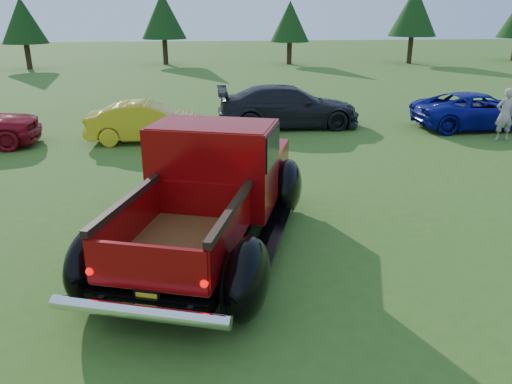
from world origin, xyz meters
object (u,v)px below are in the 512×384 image
show_car_grey (288,106)px  tree_west (23,21)px  spectator (505,114)px  tree_mid_right (290,22)px  show_car_blue (479,111)px  pickup_truck (215,186)px  show_car_yellow (148,122)px  tree_east (414,11)px  tree_mid_left (163,16)px

show_car_grey → tree_west: bearing=37.3°
show_car_grey → spectator: bearing=-111.7°
tree_mid_right → show_car_blue: bearing=-83.7°
tree_mid_right → show_car_grey: (-3.89, -20.59, -2.28)m
pickup_truck → show_car_yellow: size_ratio=1.62×
show_car_grey → spectator: spectator is taller
tree_west → tree_east: bearing=1.1°
show_car_blue → spectator: (-0.11, -1.61, 0.20)m
show_car_grey → tree_mid_left: bearing=14.9°
spectator → show_car_yellow: bearing=-4.1°
tree_east → pickup_truck: tree_east is taller
tree_mid_left → spectator: (11.26, -24.24, -2.59)m
spectator → show_car_grey: bearing=-21.3°
tree_mid_left → tree_east: bearing=-4.8°
show_car_yellow → tree_mid_right: bearing=-19.3°
tree_mid_right → show_car_yellow: 23.78m
show_car_blue → spectator: bearing=176.0°
show_car_blue → tree_mid_left: bearing=26.6°
tree_mid_right → tree_east: (9.00, -0.50, 0.68)m
spectator → tree_mid_left: bearing=-63.1°
tree_west → tree_mid_right: size_ratio=1.05×
show_car_yellow → pickup_truck: bearing=-165.2°
show_car_grey → show_car_yellow: bearing=110.0°
tree_mid_left → show_car_blue: (11.37, -22.62, -2.79)m
tree_mid_left → show_car_yellow: tree_mid_left is taller
show_car_yellow → spectator: spectator is taller
pickup_truck → show_car_grey: bearing=90.2°
tree_west → tree_east: size_ratio=0.85×
tree_west → show_car_grey: size_ratio=0.96×
tree_mid_left → tree_mid_right: bearing=-6.3°
tree_east → spectator: (-6.74, -22.74, -2.86)m
tree_east → show_car_yellow: size_ratio=1.49×
tree_west → show_car_blue: bearing=-45.4°
tree_west → tree_east: tree_east is taller
tree_mid_right → show_car_yellow: tree_mid_right is taller
tree_west → tree_mid_left: bearing=12.5°
tree_west → spectator: 30.17m
show_car_yellow → tree_mid_left: bearing=2.9°
tree_east → show_car_grey: size_ratio=1.13×
tree_mid_left → show_car_yellow: 23.28m
spectator → tree_west: bearing=-45.7°
show_car_grey → pickup_truck: bearing=163.2°
tree_mid_left → show_car_grey: bearing=-76.7°
tree_mid_left → show_car_grey: size_ratio=1.05×
tree_mid_left → show_car_grey: (5.11, -21.59, -2.69)m
pickup_truck → show_car_blue: (9.13, 7.60, -0.38)m
tree_mid_left → tree_mid_right: (9.00, -1.00, -0.41)m
tree_west → tree_east: 27.01m
show_car_yellow → show_car_blue: (10.81, 0.48, -0.00)m
tree_mid_left → show_car_blue: tree_mid_left is taller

